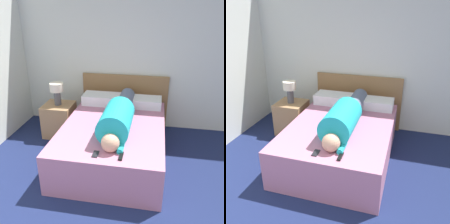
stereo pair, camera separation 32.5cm
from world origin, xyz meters
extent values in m
cube|color=silver|center=(0.00, 3.64, 1.30)|extent=(5.34, 0.06, 2.60)
cube|color=#B2708E|center=(-0.22, 2.47, 0.27)|extent=(1.39, 1.92, 0.54)
cube|color=olive|center=(-0.22, 3.57, 0.47)|extent=(1.51, 0.04, 0.95)
cube|color=#A37A51|center=(-1.25, 2.99, 0.27)|extent=(0.48, 0.47, 0.55)
cylinder|color=#4C4C51|center=(-1.25, 2.99, 0.67)|extent=(0.11, 0.11, 0.23)
cylinder|color=beige|center=(-1.25, 2.99, 0.85)|extent=(0.22, 0.22, 0.13)
sphere|color=tan|center=(-0.14, 1.79, 0.64)|extent=(0.21, 0.21, 0.21)
cylinder|color=#1EADB7|center=(-0.14, 2.20, 0.73)|extent=(0.39, 0.70, 0.39)
cylinder|color=slate|center=(-0.14, 2.96, 0.66)|extent=(0.24, 0.83, 0.24)
cylinder|color=#1EADB7|center=(-0.02, 1.84, 0.57)|extent=(0.07, 0.22, 0.07)
cube|color=white|center=(-0.54, 3.20, 0.62)|extent=(0.64, 0.34, 0.16)
cube|color=white|center=(0.12, 3.20, 0.61)|extent=(0.61, 0.34, 0.15)
cube|color=black|center=(0.00, 1.69, 0.55)|extent=(0.04, 0.15, 0.02)
cube|color=black|center=(-0.29, 1.68, 0.54)|extent=(0.06, 0.13, 0.01)
camera|label=1|loc=(0.32, -0.61, 2.10)|focal=40.00mm
camera|label=2|loc=(0.64, -0.53, 2.10)|focal=40.00mm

